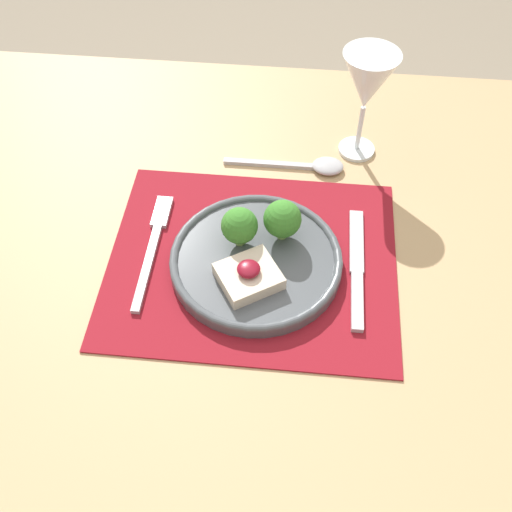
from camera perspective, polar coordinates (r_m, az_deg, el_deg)
The scene contains 8 objects.
ground_plane at distance 1.54m, azimuth -0.20°, elevation -18.69°, with size 8.00×8.00×0.00m, color gray.
dining_table at distance 0.94m, azimuth -0.31°, elevation -4.59°, with size 1.18×0.96×0.77m.
placemat at distance 0.85m, azimuth -0.34°, elevation -0.46°, with size 0.41×0.34×0.00m, color maroon.
dinner_plate at distance 0.83m, azimuth 0.05°, elevation 0.06°, with size 0.24×0.24×0.08m.
fork at distance 0.88m, azimuth -9.70°, elevation 1.32°, with size 0.02×0.21×0.01m.
knife at distance 0.84m, azimuth 9.58°, elevation -1.79°, with size 0.02×0.21×0.01m.
spoon at distance 0.98m, azimuth 5.46°, elevation 8.58°, with size 0.20×0.04×0.01m.
wine_glass_near at distance 0.95m, azimuth 10.57°, elevation 15.78°, with size 0.09×0.09×0.18m.
Camera 1 is at (0.06, -0.52, 1.44)m, focal length 42.00 mm.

